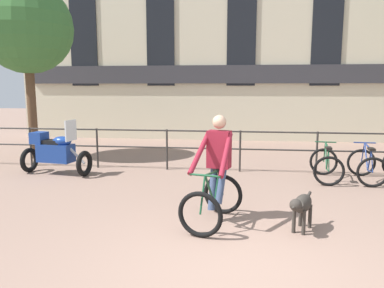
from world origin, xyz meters
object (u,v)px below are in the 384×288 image
parked_motorcycle (55,152)px  cyclist_with_bike (215,175)px  dog (302,205)px  parked_bicycle_near_lamp (326,165)px  parked_bicycle_mid_left (367,166)px

parked_motorcycle → cyclist_with_bike: bearing=-115.5°
cyclist_with_bike → parked_motorcycle: (-4.10, 2.78, -0.20)m
dog → parked_bicycle_near_lamp: size_ratio=0.70×
dog → parked_bicycle_near_lamp: bearing=97.4°
dog → parked_bicycle_near_lamp: 3.40m
parked_motorcycle → parked_bicycle_mid_left: bearing=-79.8°
cyclist_with_bike → parked_bicycle_mid_left: 4.42m
parked_motorcycle → parked_bicycle_mid_left: size_ratio=1.51×
cyclist_with_bike → parked_motorcycle: 4.96m
parked_bicycle_near_lamp → parked_bicycle_mid_left: same height
dog → parked_motorcycle: parked_motorcycle is taller
cyclist_with_bike → dog: 1.37m
dog → parked_bicycle_mid_left: 3.78m
dog → parked_motorcycle: 6.19m
parked_bicycle_mid_left → parked_motorcycle: bearing=6.3°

